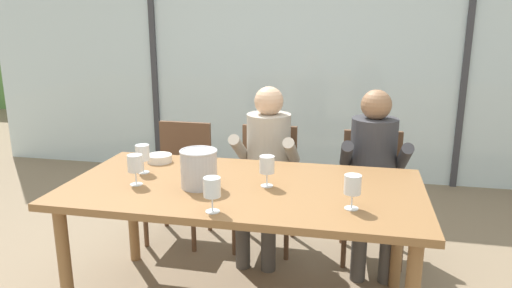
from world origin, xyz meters
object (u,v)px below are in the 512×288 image
dining_table (243,198)px  chair_center (372,184)px  wine_glass_by_left_taster (353,186)px  wine_glass_by_right_taster (142,153)px  person_charcoal_jacket (374,166)px  wine_glass_near_bucket (267,166)px  wine_glass_spare_empty (135,164)px  wine_glass_center_pour (212,189)px  chair_left_of_center (267,176)px  chair_near_curtain (181,171)px  person_beige_jumper (266,159)px  tasting_bowl (160,158)px  ice_bucket_primary (199,168)px

dining_table → chair_center: chair_center is taller
chair_center → wine_glass_by_left_taster: 1.18m
chair_center → wine_glass_by_right_taster: (-1.38, -0.80, 0.37)m
person_charcoal_jacket → wine_glass_near_bucket: size_ratio=6.96×
chair_center → wine_glass_spare_empty: 1.71m
person_charcoal_jacket → wine_glass_center_pour: person_charcoal_jacket is taller
person_charcoal_jacket → dining_table: bearing=-136.8°
wine_glass_by_left_taster → chair_left_of_center: bearing=119.3°
dining_table → chair_near_curtain: (-0.71, 0.89, -0.17)m
person_beige_jumper → person_charcoal_jacket: 0.75m
tasting_bowl → wine_glass_near_bucket: bearing=-22.0°
wine_glass_by_right_taster → wine_glass_by_left_taster: bearing=-14.4°
dining_table → tasting_bowl: bearing=153.0°
person_beige_jumper → wine_glass_by_left_taster: person_beige_jumper is taller
chair_near_curtain → person_beige_jumper: person_beige_jumper is taller
chair_left_of_center → wine_glass_by_left_taster: size_ratio=5.12×
chair_near_curtain → wine_glass_near_bucket: size_ratio=5.12×
chair_near_curtain → person_beige_jumper: size_ratio=0.74×
wine_glass_by_right_taster → wine_glass_spare_empty: bearing=-75.8°
chair_center → wine_glass_near_bucket: size_ratio=5.12×
chair_near_curtain → wine_glass_by_left_taster: wine_glass_by_left_taster is taller
chair_center → wine_glass_center_pour: wine_glass_center_pour is taller
chair_near_curtain → person_beige_jumper: 0.73m
chair_near_curtain → wine_glass_by_right_taster: (0.07, -0.80, 0.37)m
person_beige_jumper → wine_glass_center_pour: (-0.04, -1.18, 0.19)m
dining_table → chair_near_curtain: bearing=128.6°
chair_left_of_center → wine_glass_center_pour: size_ratio=5.12×
chair_center → person_beige_jumper: 0.78m
wine_glass_by_left_taster → tasting_bowl: bearing=156.1°
wine_glass_near_bucket → wine_glass_spare_empty: same height
dining_table → wine_glass_near_bucket: bearing=5.6°
person_beige_jumper → tasting_bowl: size_ratio=7.48×
wine_glass_near_bucket → wine_glass_spare_empty: bearing=-169.9°
dining_table → wine_glass_spare_empty: bearing=-168.9°
person_charcoal_jacket → wine_glass_spare_empty: bearing=-149.4°
chair_center → wine_glass_by_right_taster: size_ratio=5.12×
person_charcoal_jacket → wine_glass_near_bucket: (-0.60, -0.76, 0.19)m
chair_left_of_center → wine_glass_near_bucket: wine_glass_near_bucket is taller
chair_left_of_center → wine_glass_by_right_taster: 1.08m
wine_glass_by_left_taster → wine_glass_near_bucket: bearing=153.1°
wine_glass_center_pour → wine_glass_by_right_taster: bearing=139.8°
person_beige_jumper → ice_bucket_primary: 0.90m
person_charcoal_jacket → ice_bucket_primary: 1.30m
wine_glass_by_left_taster → wine_glass_center_pour: bearing=-164.8°
wine_glass_near_bucket → wine_glass_spare_empty: (-0.73, -0.13, 0.00)m
person_beige_jumper → dining_table: bearing=-87.1°
ice_bucket_primary → wine_glass_by_left_taster: (0.83, -0.15, 0.01)m
wine_glass_center_pour → wine_glass_by_left_taster: bearing=15.2°
tasting_bowl → wine_glass_center_pour: size_ratio=0.93×
ice_bucket_primary → dining_table: bearing=18.3°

